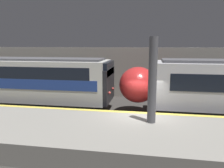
{
  "coord_description": "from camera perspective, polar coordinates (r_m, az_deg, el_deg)",
  "views": [
    {
      "loc": [
        0.42,
        -11.44,
        4.53
      ],
      "look_at": [
        -1.71,
        1.03,
        2.22
      ],
      "focal_mm": 35.0,
      "sensor_mm": 36.0,
      "label": 1
    }
  ],
  "objects": [
    {
      "name": "station_rear_barrier",
      "position": [
        18.71,
        8.34,
        2.88
      ],
      "size": [
        50.0,
        0.15,
        4.28
      ],
      "color": "#9E998E",
      "rests_on": "ground"
    },
    {
      "name": "train_boxy",
      "position": [
        17.72,
        -26.84,
        0.54
      ],
      "size": [
        16.15,
        3.01,
        3.6
      ],
      "color": "black",
      "rests_on": "ground"
    },
    {
      "name": "platform",
      "position": [
        9.97,
        6.63,
        -13.83
      ],
      "size": [
        40.0,
        4.7,
        0.93
      ],
      "color": "gray",
      "rests_on": "ground"
    },
    {
      "name": "support_pillar_near",
      "position": [
        10.08,
        10.52,
        0.83
      ],
      "size": [
        0.39,
        0.39,
        3.95
      ],
      "color": "#56565B",
      "rests_on": "platform"
    },
    {
      "name": "ground_plane",
      "position": [
        12.32,
        7.2,
        -11.34
      ],
      "size": [
        120.0,
        120.0,
        0.0
      ],
      "primitive_type": "plane",
      "color": "#33302D"
    }
  ]
}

